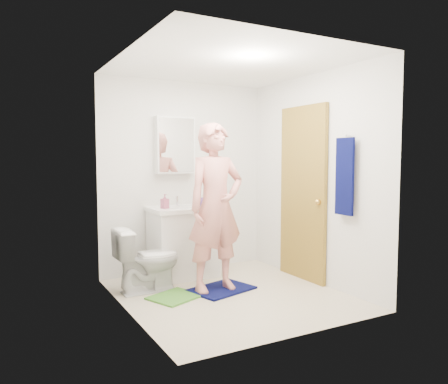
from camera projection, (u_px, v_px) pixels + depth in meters
The scene contains 22 objects.
floor at pixel (231, 296), 4.61m from camera, with size 2.20×2.40×0.02m, color beige.
ceiling at pixel (231, 62), 4.42m from camera, with size 2.20×2.40×0.02m, color white.
wall_back at pixel (184, 177), 5.57m from camera, with size 2.20×0.02×2.40m, color silver.
wall_front at pixel (306, 188), 3.46m from camera, with size 2.20×0.02×2.40m, color silver.
wall_left at pixel (125, 184), 3.98m from camera, with size 0.02×2.40×2.40m, color silver.
wall_right at pixel (314, 179), 5.04m from camera, with size 0.02×2.40×2.40m, color silver.
vanity_cabinet at pixel (183, 244), 5.31m from camera, with size 0.75×0.55×0.80m, color white.
countertop at pixel (183, 209), 5.27m from camera, with size 0.79×0.59×0.05m, color white.
sink_basin at pixel (183, 208), 5.27m from camera, with size 0.40×0.40×0.03m, color white.
faucet at pixel (177, 201), 5.42m from camera, with size 0.03×0.03×0.12m, color silver.
medicine_cabinet at pixel (175, 145), 5.41m from camera, with size 0.50×0.12×0.70m, color white.
mirror_panel at pixel (177, 145), 5.36m from camera, with size 0.46×0.01×0.66m, color white.
door at pixel (303, 193), 5.17m from camera, with size 0.05×0.80×2.05m, color #A5832D.
door_knob at pixel (318, 202), 4.87m from camera, with size 0.07×0.07×0.07m, color gold.
towel at pixel (345, 177), 4.50m from camera, with size 0.03×0.24×0.80m, color #060A40.
towel_hook at pixel (348, 136), 4.49m from camera, with size 0.02×0.02×0.06m, color silver.
toilet at pixel (148, 259), 4.71m from camera, with size 0.39×0.69×0.70m, color white.
bath_mat at pixel (221, 289), 4.76m from camera, with size 0.66×0.47×0.02m, color #060A40.
green_rug at pixel (175, 297), 4.50m from camera, with size 0.48×0.41×0.02m, color #4B9030.
soap_dispenser at pixel (165, 201), 5.11m from camera, with size 0.08×0.08×0.17m, color #AD5070.
toothbrush_cup at pixel (203, 201), 5.47m from camera, with size 0.12×0.12×0.09m, color #63397E.
man at pixel (216, 207), 4.66m from camera, with size 0.65×0.43×1.79m, color #DB867B.
Camera 1 is at (-2.22, -3.92, 1.44)m, focal length 35.00 mm.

